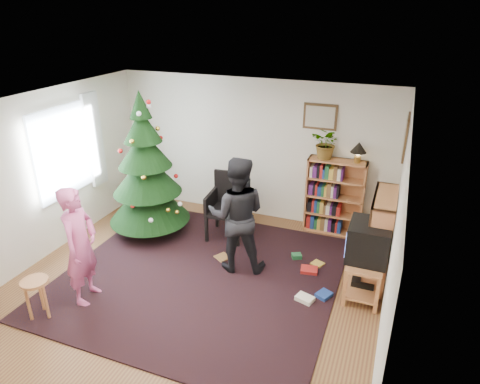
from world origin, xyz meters
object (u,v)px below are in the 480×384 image
(armchair, at_px, (230,202))
(person_by_chair, at_px, (237,215))
(bookshelf_right, at_px, (380,238))
(crt_tv, at_px, (369,241))
(tv_stand, at_px, (365,272))
(table_lamp, at_px, (359,149))
(christmas_tree, at_px, (147,177))
(potted_plant, at_px, (327,143))
(bookshelf_back, at_px, (335,196))
(person_standing, at_px, (80,246))
(picture_right, at_px, (406,137))
(stool, at_px, (36,289))
(picture_back, at_px, (320,117))

(armchair, distance_m, person_by_chair, 1.07)
(bookshelf_right, bearing_deg, crt_tv, 162.77)
(tv_stand, bearing_deg, table_lamp, 104.35)
(christmas_tree, distance_m, potted_plant, 2.98)
(bookshelf_back, height_order, potted_plant, potted_plant)
(potted_plant, bearing_deg, tv_stand, -60.17)
(person_standing, distance_m, table_lamp, 4.32)
(picture_right, relative_size, christmas_tree, 0.25)
(stool, bearing_deg, bookshelf_right, 31.83)
(crt_tv, height_order, table_lamp, table_lamp)
(picture_right, bearing_deg, stool, -143.20)
(tv_stand, relative_size, stool, 1.51)
(bookshelf_back, bearing_deg, tv_stand, -65.94)
(tv_stand, bearing_deg, potted_plant, 119.83)
(christmas_tree, xyz_separation_m, table_lamp, (3.19, 1.16, 0.52))
(person_by_chair, distance_m, potted_plant, 1.99)
(picture_back, relative_size, picture_right, 0.92)
(person_by_chair, bearing_deg, christmas_tree, -30.80)
(bookshelf_right, distance_m, crt_tv, 0.44)
(bookshelf_back, relative_size, table_lamp, 3.84)
(bookshelf_right, height_order, stool, bookshelf_right)
(stool, bearing_deg, armchair, 63.76)
(picture_back, distance_m, bookshelf_back, 1.34)
(bookshelf_right, relative_size, person_by_chair, 0.75)
(picture_right, bearing_deg, bookshelf_right, -102.92)
(picture_back, height_order, armchair, picture_back)
(bookshelf_right, height_order, person_by_chair, person_by_chair)
(potted_plant, bearing_deg, bookshelf_right, -49.04)
(picture_back, relative_size, bookshelf_right, 0.42)
(picture_right, relative_size, bookshelf_back, 0.46)
(christmas_tree, xyz_separation_m, tv_stand, (3.59, -0.41, -0.69))
(person_standing, bearing_deg, crt_tv, -77.36)
(potted_plant, relative_size, table_lamp, 1.54)
(bookshelf_back, xyz_separation_m, crt_tv, (0.70, -1.57, 0.14))
(tv_stand, xyz_separation_m, stool, (-3.70, -1.98, 0.10))
(christmas_tree, xyz_separation_m, person_by_chair, (1.78, -0.47, -0.14))
(stool, height_order, person_by_chair, person_by_chair)
(picture_right, distance_m, stool, 5.18)
(picture_back, height_order, bookshelf_right, picture_back)
(person_standing, relative_size, person_by_chair, 0.93)
(armchair, bearing_deg, christmas_tree, -166.07)
(tv_stand, bearing_deg, person_standing, -156.81)
(picture_back, height_order, person_by_chair, picture_back)
(potted_plant, bearing_deg, picture_right, -27.00)
(picture_right, xyz_separation_m, tv_stand, (-0.26, -0.98, -1.63))
(armchair, distance_m, person_standing, 2.56)
(bookshelf_back, height_order, bookshelf_right, same)
(potted_plant, bearing_deg, bookshelf_back, 0.00)
(person_by_chair, height_order, table_lamp, person_by_chair)
(potted_plant, distance_m, table_lamp, 0.50)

